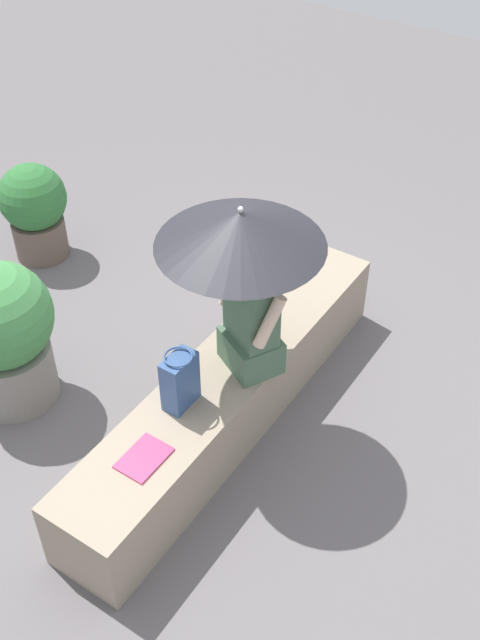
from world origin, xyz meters
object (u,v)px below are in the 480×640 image
planter_near (35,209)px  planter_far (2,332)px  person_seated (251,314)px  parasol (240,229)px  handbag_black (180,380)px  magazine (144,458)px

planter_near → planter_far: size_ratio=0.78×
person_seated → parasol: 0.59m
person_seated → handbag_black: 0.55m
handbag_black → planter_far: planter_far is taller
person_seated → handbag_black: person_seated is taller
person_seated → handbag_black: bearing=-17.7°
planter_far → magazine: bearing=79.2°
handbag_black → parasol: bearing=165.9°
handbag_black → planter_near: 2.46m
handbag_black → planter_near: bearing=-115.3°
parasol → planter_far: 1.75m
person_seated → planter_near: person_seated is taller
handbag_black → planter_near: handbag_black is taller
parasol → handbag_black: 0.92m
magazine → planter_far: 1.34m
person_seated → planter_near: (-0.56, -2.37, -0.45)m
handbag_black → planter_far: size_ratio=0.36×
planter_near → handbag_black: bearing=64.7°
person_seated → parasol: (0.05, -0.04, 0.59)m
planter_near → planter_far: bearing=38.5°
magazine → parasol: bearing=178.1°
magazine → planter_far: bearing=-100.5°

